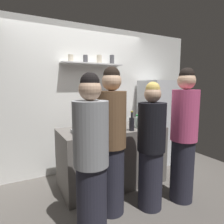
# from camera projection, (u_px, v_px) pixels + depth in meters

# --- Properties ---
(ground_plane) EXTENTS (5.28, 5.28, 0.00)m
(ground_plane) POSITION_uv_depth(u_px,v_px,m) (112.00, 203.00, 2.55)
(ground_plane) COLOR #59544F
(back_wall_assembly) EXTENTS (4.80, 0.32, 2.60)m
(back_wall_assembly) POSITION_uv_depth(u_px,v_px,m) (80.00, 99.00, 3.47)
(back_wall_assembly) COLOR white
(back_wall_assembly) RESTS_ON ground
(refrigerator) EXTENTS (0.65, 0.64, 1.64)m
(refrigerator) POSITION_uv_depth(u_px,v_px,m) (158.00, 122.00, 3.87)
(refrigerator) COLOR silver
(refrigerator) RESTS_ON ground
(counter) EXTENTS (1.59, 0.75, 0.89)m
(counter) POSITION_uv_depth(u_px,v_px,m) (112.00, 156.00, 3.02)
(counter) COLOR #66605B
(counter) RESTS_ON ground
(baking_pan) EXTENTS (0.34, 0.24, 0.05)m
(baking_pan) POSITION_uv_depth(u_px,v_px,m) (85.00, 131.00, 2.65)
(baking_pan) COLOR gray
(baking_pan) RESTS_ON counter
(utensil_holder) EXTENTS (0.09, 0.09, 0.22)m
(utensil_holder) POSITION_uv_depth(u_px,v_px,m) (78.00, 124.00, 2.94)
(utensil_holder) COLOR #B2B2B7
(utensil_holder) RESTS_ON counter
(wine_bottle_amber_glass) EXTENTS (0.07, 0.07, 0.28)m
(wine_bottle_amber_glass) POSITION_uv_depth(u_px,v_px,m) (149.00, 120.00, 3.02)
(wine_bottle_amber_glass) COLOR #472814
(wine_bottle_amber_glass) RESTS_ON counter
(wine_bottle_green_glass) EXTENTS (0.08, 0.08, 0.34)m
(wine_bottle_green_glass) POSITION_uv_depth(u_px,v_px,m) (143.00, 120.00, 2.88)
(wine_bottle_green_glass) COLOR #19471E
(wine_bottle_green_glass) RESTS_ON counter
(wine_bottle_pale_glass) EXTENTS (0.07, 0.07, 0.30)m
(wine_bottle_pale_glass) POSITION_uv_depth(u_px,v_px,m) (112.00, 125.00, 2.61)
(wine_bottle_pale_glass) COLOR #B2BFB2
(wine_bottle_pale_glass) RESTS_ON counter
(wine_bottle_dark_glass) EXTENTS (0.08, 0.08, 0.29)m
(wine_bottle_dark_glass) POSITION_uv_depth(u_px,v_px,m) (132.00, 123.00, 2.78)
(wine_bottle_dark_glass) COLOR black
(wine_bottle_dark_glass) RESTS_ON counter
(water_bottle_plastic) EXTENTS (0.08, 0.08, 0.20)m
(water_bottle_plastic) POSITION_uv_depth(u_px,v_px,m) (137.00, 122.00, 2.99)
(water_bottle_plastic) COLOR silver
(water_bottle_plastic) RESTS_ON counter
(person_brown_jacket) EXTENTS (0.34, 0.34, 1.75)m
(person_brown_jacket) POSITION_uv_depth(u_px,v_px,m) (112.00, 143.00, 2.26)
(person_brown_jacket) COLOR #262633
(person_brown_jacket) RESTS_ON ground
(person_pink_top) EXTENTS (0.34, 0.34, 1.76)m
(person_pink_top) POSITION_uv_depth(u_px,v_px,m) (184.00, 136.00, 2.51)
(person_pink_top) COLOR #262633
(person_pink_top) RESTS_ON ground
(person_grey_hoodie) EXTENTS (0.34, 0.34, 1.66)m
(person_grey_hoodie) POSITION_uv_depth(u_px,v_px,m) (91.00, 161.00, 1.84)
(person_grey_hoodie) COLOR #262633
(person_grey_hoodie) RESTS_ON ground
(person_blonde) EXTENTS (0.34, 0.34, 1.59)m
(person_blonde) POSITION_uv_depth(u_px,v_px,m) (151.00, 148.00, 2.36)
(person_blonde) COLOR #262633
(person_blonde) RESTS_ON ground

